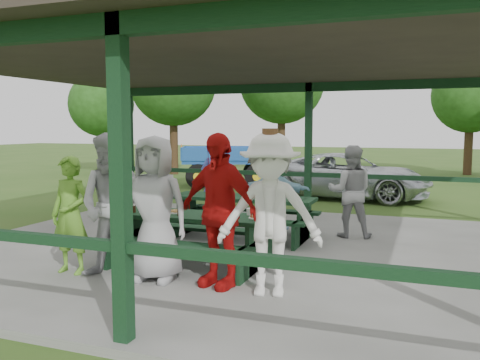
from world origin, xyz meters
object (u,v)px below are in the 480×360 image
at_px(picnic_table_near, 191,233).
at_px(contestant_red, 218,210).
at_px(spectator_lblue, 274,191).
at_px(picnic_table_far, 243,211).
at_px(contestant_green, 71,215).
at_px(contestant_white_fedora, 270,215).
at_px(spectator_blue, 215,182).
at_px(spectator_grey, 350,191).
at_px(pickup_truck, 347,176).
at_px(contestant_grey_left, 114,206).
at_px(farm_trailer, 228,165).
at_px(contestant_grey_mid, 155,209).

relative_size(picnic_table_near, contestant_red, 1.21).
xyz_separation_m(contestant_red, spectator_lblue, (-0.38, 3.68, -0.22)).
bearing_deg(spectator_lblue, picnic_table_near, 86.29).
relative_size(picnic_table_far, contestant_green, 1.62).
height_order(contestant_white_fedora, spectator_blue, contestant_white_fedora).
bearing_deg(spectator_blue, contestant_red, 90.40).
distance_m(spectator_grey, pickup_truck, 5.84).
height_order(picnic_table_far, contestant_grey_left, contestant_grey_left).
bearing_deg(spectator_lblue, contestant_red, 99.57).
xyz_separation_m(picnic_table_far, farm_trailer, (-3.59, 8.18, 0.17)).
distance_m(picnic_table_far, farm_trailer, 8.94).
bearing_deg(picnic_table_near, contestant_white_fedora, -30.38).
relative_size(picnic_table_far, contestant_red, 1.35).
bearing_deg(contestant_grey_mid, spectator_blue, 98.19).
height_order(picnic_table_near, spectator_grey, spectator_grey).
height_order(picnic_table_far, contestant_green, contestant_green).
bearing_deg(farm_trailer, picnic_table_far, -88.26).
relative_size(contestant_grey_mid, spectator_blue, 1.12).
height_order(picnic_table_near, spectator_lblue, spectator_lblue).
bearing_deg(pickup_truck, contestant_grey_left, 174.68).
bearing_deg(farm_trailer, contestant_grey_left, -97.48).
relative_size(contestant_grey_left, contestant_grey_mid, 1.02).
bearing_deg(spectator_lblue, contestant_green, 69.47).
bearing_deg(farm_trailer, contestant_grey_mid, -94.68).
distance_m(picnic_table_near, contestant_grey_left, 1.25).
distance_m(spectator_lblue, spectator_grey, 1.51).
height_order(contestant_green, contestant_grey_mid, contestant_grey_mid).
xyz_separation_m(spectator_lblue, spectator_blue, (-1.42, 0.39, 0.10)).
xyz_separation_m(picnic_table_near, pickup_truck, (0.95, 8.51, 0.10)).
distance_m(contestant_white_fedora, spectator_lblue, 3.93).
relative_size(picnic_table_near, contestant_green, 1.46).
bearing_deg(contestant_red, contestant_grey_mid, -160.10).
bearing_deg(spectator_blue, contestant_grey_left, 71.68).
distance_m(picnic_table_far, pickup_truck, 6.57).
height_order(spectator_blue, spectator_grey, spectator_blue).
relative_size(picnic_table_near, spectator_lblue, 1.58).
relative_size(contestant_green, pickup_truck, 0.34).
bearing_deg(picnic_table_near, spectator_blue, 107.37).
bearing_deg(spectator_blue, spectator_lblue, 141.04).
bearing_deg(pickup_truck, spectator_lblue, 178.54).
xyz_separation_m(picnic_table_far, spectator_blue, (-1.10, 1.32, 0.37)).
bearing_deg(spectator_grey, spectator_lblue, -16.31).
bearing_deg(farm_trailer, spectator_grey, -75.93).
bearing_deg(contestant_white_fedora, contestant_red, 160.43).
height_order(spectator_lblue, farm_trailer, spectator_lblue).
xyz_separation_m(picnic_table_near, contestant_grey_mid, (-0.11, -0.82, 0.48)).
distance_m(contestant_white_fedora, farm_trailer, 12.12).
relative_size(contestant_white_fedora, farm_trailer, 0.46).
xyz_separation_m(contestant_green, contestant_white_fedora, (2.82, 0.08, 0.16)).
distance_m(contestant_grey_mid, spectator_grey, 4.09).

